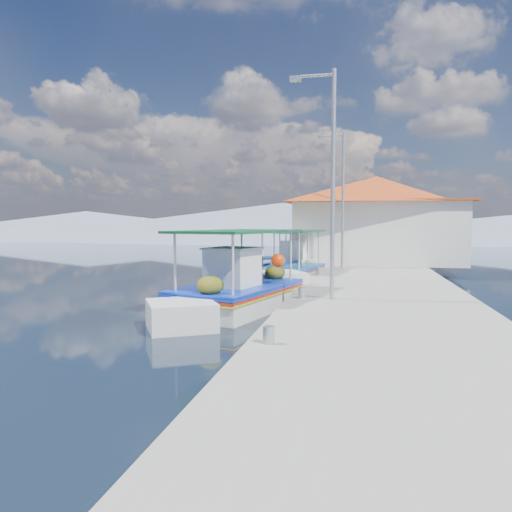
# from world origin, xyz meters

# --- Properties ---
(ground) EXTENTS (160.00, 160.00, 0.00)m
(ground) POSITION_xyz_m (0.00, 0.00, 0.00)
(ground) COLOR black
(ground) RESTS_ON ground
(quay) EXTENTS (5.00, 44.00, 0.50)m
(quay) POSITION_xyz_m (5.90, 6.00, 0.25)
(quay) COLOR gray
(quay) RESTS_ON ground
(bollards) EXTENTS (0.20, 17.20, 0.30)m
(bollards) POSITION_xyz_m (3.80, 5.25, 0.65)
(bollards) COLOR #A5A8AD
(bollards) RESTS_ON quay
(main_caique) EXTENTS (3.61, 7.54, 2.57)m
(main_caique) POSITION_xyz_m (1.87, 2.64, 0.50)
(main_caique) COLOR silver
(main_caique) RESTS_ON ground
(caique_green_canopy) EXTENTS (2.71, 6.48, 2.46)m
(caique_green_canopy) POSITION_xyz_m (2.56, 9.32, 0.37)
(caique_green_canopy) COLOR silver
(caique_green_canopy) RESTS_ON ground
(caique_blue_hull) EXTENTS (2.56, 5.82, 1.06)m
(caique_blue_hull) POSITION_xyz_m (0.37, 10.93, 0.29)
(caique_blue_hull) COLOR #185191
(caique_blue_hull) RESTS_ON ground
(caique_far) EXTENTS (2.24, 6.61, 2.32)m
(caique_far) POSITION_xyz_m (2.23, 12.20, 0.43)
(caique_far) COLOR silver
(caique_far) RESTS_ON ground
(harbor_building) EXTENTS (10.49, 10.49, 4.40)m
(harbor_building) POSITION_xyz_m (6.20, 15.00, 2.78)
(harbor_building) COLOR white
(harbor_building) RESTS_ON quay
(lamp_post_near) EXTENTS (1.21, 0.14, 6.00)m
(lamp_post_near) POSITION_xyz_m (4.51, 2.00, 3.85)
(lamp_post_near) COLOR #A5A8AD
(lamp_post_near) RESTS_ON quay
(lamp_post_far) EXTENTS (1.21, 0.14, 6.00)m
(lamp_post_far) POSITION_xyz_m (4.51, 11.00, 3.85)
(lamp_post_far) COLOR #A5A8AD
(lamp_post_far) RESTS_ON quay
(mountain_ridge) EXTENTS (171.40, 96.00, 5.50)m
(mountain_ridge) POSITION_xyz_m (6.54, 56.00, 2.04)
(mountain_ridge) COLOR slate
(mountain_ridge) RESTS_ON ground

